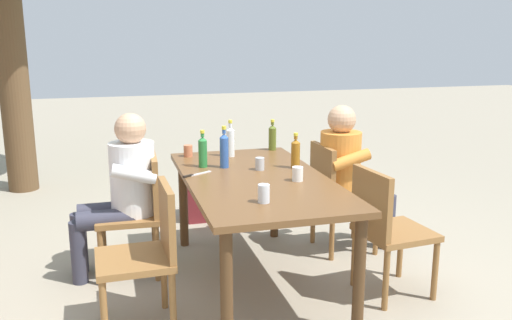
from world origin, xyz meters
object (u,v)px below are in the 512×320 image
at_px(backpack_by_far_side, 223,197).
at_px(dining_table, 256,189).
at_px(bottle_olive, 272,137).
at_px(person_in_plaid_shirt, 349,170).
at_px(backpack_by_near_side, 197,195).
at_px(cup_terracotta, 188,151).
at_px(chair_far_left, 148,249).
at_px(chair_near_left, 386,226).
at_px(chair_near_right, 336,192).
at_px(person_in_white_shirt, 122,186).
at_px(bottle_clear, 230,141).
at_px(cup_white, 298,174).
at_px(cup_glass, 264,194).
at_px(bottle_blue, 224,150).
at_px(table_knife, 195,175).
at_px(bottle_green, 203,151).
at_px(cup_steel, 260,164).
at_px(chair_far_right, 139,208).
at_px(bottle_amber, 295,153).

bearing_deg(backpack_by_far_side, dining_table, 177.17).
bearing_deg(bottle_olive, dining_table, 155.81).
distance_m(person_in_plaid_shirt, backpack_by_near_side, 1.54).
height_order(cup_terracotta, backpack_by_far_side, cup_terracotta).
xyz_separation_m(chair_far_left, cup_terracotta, (1.16, -0.42, 0.32)).
distance_m(chair_near_left, backpack_by_near_side, 2.10).
relative_size(chair_near_right, person_in_white_shirt, 0.74).
bearing_deg(person_in_plaid_shirt, bottle_clear, 73.60).
relative_size(chair_far_left, cup_terracotta, 9.55).
distance_m(bottle_olive, cup_white, 0.99).
distance_m(chair_near_right, backpack_by_near_side, 1.43).
relative_size(bottle_clear, cup_glass, 2.69).
relative_size(bottle_blue, bottle_clear, 1.05).
bearing_deg(backpack_by_near_side, chair_near_left, -153.18).
bearing_deg(cup_white, bottle_clear, 17.56).
relative_size(dining_table, cup_white, 18.87).
xyz_separation_m(person_in_white_shirt, table_knife, (-0.24, -0.49, 0.11)).
bearing_deg(chair_near_left, cup_white, 64.88).
distance_m(chair_near_right, bottle_green, 1.14).
xyz_separation_m(chair_near_left, person_in_white_shirt, (0.82, 1.65, 0.17)).
relative_size(chair_near_right, person_in_plaid_shirt, 0.74).
height_order(chair_near_left, cup_terracotta, chair_near_left).
relative_size(chair_near_left, backpack_by_near_side, 1.85).
distance_m(chair_near_right, cup_steel, 0.79).
height_order(person_in_plaid_shirt, bottle_green, person_in_plaid_shirt).
height_order(cup_glass, cup_white, cup_glass).
relative_size(dining_table, person_in_plaid_shirt, 1.52).
relative_size(bottle_blue, cup_steel, 3.41).
bearing_deg(cup_terracotta, chair_near_right, -107.55).
bearing_deg(bottle_clear, cup_white, -162.44).
bearing_deg(chair_far_left, bottle_olive, -42.97).
height_order(person_in_white_shirt, backpack_by_near_side, person_in_white_shirt).
bearing_deg(chair_far_right, dining_table, -117.51).
xyz_separation_m(bottle_clear, cup_white, (-0.83, -0.26, -0.08)).
distance_m(bottle_amber, bottle_blue, 0.52).
height_order(dining_table, chair_near_right, chair_near_right).
bearing_deg(cup_terracotta, bottle_clear, -104.82).
distance_m(dining_table, person_in_white_shirt, 0.97).
bearing_deg(cup_steel, chair_near_left, -131.10).
relative_size(bottle_clear, cup_white, 3.05).
bearing_deg(person_in_plaid_shirt, chair_near_left, 172.40).
height_order(dining_table, person_in_plaid_shirt, person_in_plaid_shirt).
height_order(chair_near_left, bottle_green, bottle_green).
xyz_separation_m(chair_near_left, backpack_by_near_side, (1.86, 0.94, -0.26)).
bearing_deg(person_in_plaid_shirt, bottle_olive, 50.99).
bearing_deg(bottle_clear, chair_far_right, 109.87).
distance_m(cup_white, cup_terracotta, 1.09).
xyz_separation_m(bottle_blue, cup_steel, (-0.14, -0.23, -0.09)).
relative_size(bottle_green, backpack_by_far_side, 0.64).
distance_m(bottle_green, bottle_clear, 0.39).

